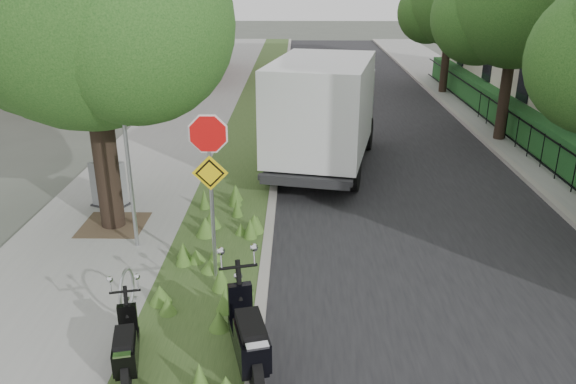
# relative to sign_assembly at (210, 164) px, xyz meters

# --- Properties ---
(ground) EXTENTS (120.00, 120.00, 0.00)m
(ground) POSITION_rel_sign_assembly_xyz_m (1.40, -0.58, -2.33)
(ground) COLOR #4C5147
(ground) RESTS_ON ground
(sidewalk_near) EXTENTS (3.50, 60.00, 0.12)m
(sidewalk_near) POSITION_rel_sign_assembly_xyz_m (-2.85, 9.42, -2.27)
(sidewalk_near) COLOR gray
(sidewalk_near) RESTS_ON ground
(verge) EXTENTS (2.00, 60.00, 0.12)m
(verge) POSITION_rel_sign_assembly_xyz_m (-0.10, 9.42, -2.27)
(verge) COLOR #324C20
(verge) RESTS_ON ground
(kerb_near) EXTENTS (0.20, 60.00, 0.13)m
(kerb_near) POSITION_rel_sign_assembly_xyz_m (0.90, 9.42, -2.26)
(kerb_near) COLOR #9E9991
(kerb_near) RESTS_ON ground
(road) EXTENTS (7.00, 60.00, 0.01)m
(road) POSITION_rel_sign_assembly_xyz_m (4.40, 9.42, -2.32)
(road) COLOR black
(road) RESTS_ON ground
(kerb_far) EXTENTS (0.20, 60.00, 0.13)m
(kerb_far) POSITION_rel_sign_assembly_xyz_m (7.90, 9.42, -2.26)
(kerb_far) COLOR #9E9991
(kerb_far) RESTS_ON ground
(footpath_far) EXTENTS (3.20, 60.00, 0.12)m
(footpath_far) POSITION_rel_sign_assembly_xyz_m (9.60, 9.42, -2.27)
(footpath_far) COLOR gray
(footpath_far) RESTS_ON ground
(street_tree_main) EXTENTS (6.21, 5.54, 7.66)m
(street_tree_main) POSITION_rel_sign_assembly_xyz_m (-2.68, 2.28, 2.48)
(street_tree_main) COLOR black
(street_tree_main) RESTS_ON ground
(bare_post) EXTENTS (0.08, 0.08, 4.00)m
(bare_post) POSITION_rel_sign_assembly_xyz_m (-1.80, 1.22, -0.21)
(bare_post) COLOR #A5A8AD
(bare_post) RESTS_ON ground
(bike_hoop) EXTENTS (0.06, 0.78, 0.77)m
(bike_hoop) POSITION_rel_sign_assembly_xyz_m (-1.30, -1.18, -1.83)
(bike_hoop) COLOR #A5A8AD
(bike_hoop) RESTS_ON ground
(sign_assembly) EXTENTS (0.94, 0.08, 3.22)m
(sign_assembly) POSITION_rel_sign_assembly_xyz_m (0.00, 0.00, 0.00)
(sign_assembly) COLOR #A5A8AD
(sign_assembly) RESTS_ON ground
(fence_far) EXTENTS (0.04, 24.00, 1.00)m
(fence_far) POSITION_rel_sign_assembly_xyz_m (8.60, 9.42, -1.66)
(fence_far) COLOR black
(fence_far) RESTS_ON ground
(hedge_far) EXTENTS (1.00, 24.00, 1.10)m
(hedge_far) POSITION_rel_sign_assembly_xyz_m (9.30, 9.42, -1.66)
(hedge_far) COLOR #19481C
(hedge_far) RESTS_ON footpath_far
(far_tree_b) EXTENTS (4.83, 4.31, 6.56)m
(far_tree_b) POSITION_rel_sign_assembly_xyz_m (8.34, 9.46, 2.04)
(far_tree_b) COLOR black
(far_tree_b) RESTS_ON ground
(far_tree_c) EXTENTS (4.37, 3.89, 5.93)m
(far_tree_c) POSITION_rel_sign_assembly_xyz_m (8.34, 17.46, 1.63)
(far_tree_c) COLOR black
(far_tree_c) RESTS_ON ground
(scooter_near) EXTENTS (0.53, 1.51, 0.73)m
(scooter_near) POSITION_rel_sign_assembly_xyz_m (-0.86, -2.73, -1.85)
(scooter_near) COLOR black
(scooter_near) RESTS_ON ground
(scooter_far) EXTENTS (0.73, 1.94, 0.94)m
(scooter_far) POSITION_rel_sign_assembly_xyz_m (0.85, -2.65, -1.75)
(scooter_far) COLOR black
(scooter_far) RESTS_ON ground
(box_truck) EXTENTS (3.55, 6.45, 2.76)m
(box_truck) POSITION_rel_sign_assembly_xyz_m (2.29, 6.61, -0.53)
(box_truck) COLOR #262628
(box_truck) RESTS_ON ground
(utility_cabinet) EXTENTS (0.98, 0.84, 1.10)m
(utility_cabinet) POSITION_rel_sign_assembly_xyz_m (-3.02, 3.37, -1.68)
(utility_cabinet) COLOR #262628
(utility_cabinet) RESTS_ON ground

